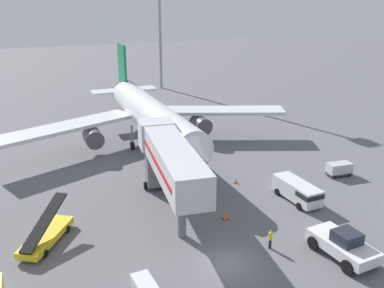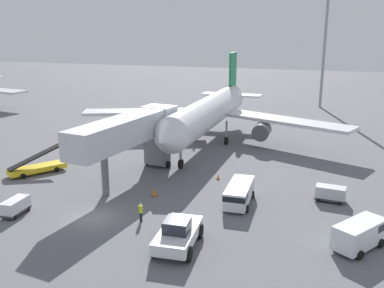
{
  "view_description": "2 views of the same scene",
  "coord_description": "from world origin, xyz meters",
  "px_view_note": "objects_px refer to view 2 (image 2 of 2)",
  "views": [
    {
      "loc": [
        -12.92,
        -24.6,
        19.2
      ],
      "look_at": [
        5.31,
        19.89,
        2.43
      ],
      "focal_mm": 40.54,
      "sensor_mm": 36.0,
      "label": 1
    },
    {
      "loc": [
        18.74,
        -29.08,
        15.49
      ],
      "look_at": [
        2.49,
        18.73,
        2.0
      ],
      "focal_mm": 39.87,
      "sensor_mm": 36.0,
      "label": 2
    }
  ],
  "objects_px": {
    "jet_bridge": "(132,132)",
    "apron_light_mast": "(328,0)",
    "safety_cone_alpha": "(154,192)",
    "safety_cone_bravo": "(218,177)",
    "service_van_mid_left": "(239,193)",
    "baggage_cart_near_left": "(330,193)",
    "belt_loader_truck": "(37,167)",
    "airplane_at_gate": "(210,112)",
    "pushback_tug": "(178,234)",
    "service_van_rear_left": "(361,233)",
    "ground_crew_worker_foreground": "(141,212)",
    "baggage_cart_rear_right": "(15,206)"
  },
  "relations": [
    {
      "from": "safety_cone_alpha",
      "to": "jet_bridge",
      "type": "bearing_deg",
      "value": 137.37
    },
    {
      "from": "service_van_rear_left",
      "to": "service_van_mid_left",
      "type": "xyz_separation_m",
      "value": [
        -10.21,
        5.07,
        -0.08
      ]
    },
    {
      "from": "ground_crew_worker_foreground",
      "to": "baggage_cart_near_left",
      "type": "bearing_deg",
      "value": 32.89
    },
    {
      "from": "airplane_at_gate",
      "to": "ground_crew_worker_foreground",
      "type": "bearing_deg",
      "value": -86.08
    },
    {
      "from": "safety_cone_alpha",
      "to": "safety_cone_bravo",
      "type": "distance_m",
      "value": 8.04
    },
    {
      "from": "belt_loader_truck",
      "to": "service_van_rear_left",
      "type": "bearing_deg",
      "value": -10.91
    },
    {
      "from": "baggage_cart_rear_right",
      "to": "safety_cone_bravo",
      "type": "distance_m",
      "value": 20.27
    },
    {
      "from": "baggage_cart_near_left",
      "to": "safety_cone_alpha",
      "type": "bearing_deg",
      "value": -165.71
    },
    {
      "from": "jet_bridge",
      "to": "safety_cone_alpha",
      "type": "height_order",
      "value": "jet_bridge"
    },
    {
      "from": "airplane_at_gate",
      "to": "pushback_tug",
      "type": "xyz_separation_m",
      "value": [
        6.29,
        -29.33,
        -3.43
      ]
    },
    {
      "from": "safety_cone_alpha",
      "to": "safety_cone_bravo",
      "type": "xyz_separation_m",
      "value": [
        4.53,
        6.65,
        -0.1
      ]
    },
    {
      "from": "jet_bridge",
      "to": "service_van_mid_left",
      "type": "distance_m",
      "value": 13.21
    },
    {
      "from": "belt_loader_truck",
      "to": "safety_cone_alpha",
      "type": "distance_m",
      "value": 15.3
    },
    {
      "from": "jet_bridge",
      "to": "pushback_tug",
      "type": "relative_size",
      "value": 2.89
    },
    {
      "from": "airplane_at_gate",
      "to": "service_van_rear_left",
      "type": "distance_m",
      "value": 31.62
    },
    {
      "from": "airplane_at_gate",
      "to": "safety_cone_alpha",
      "type": "height_order",
      "value": "airplane_at_gate"
    },
    {
      "from": "baggage_cart_near_left",
      "to": "safety_cone_bravo",
      "type": "distance_m",
      "value": 11.85
    },
    {
      "from": "airplane_at_gate",
      "to": "pushback_tug",
      "type": "bearing_deg",
      "value": -77.9
    },
    {
      "from": "ground_crew_worker_foreground",
      "to": "apron_light_mast",
      "type": "xyz_separation_m",
      "value": [
        11.62,
        62.01,
        20.43
      ]
    },
    {
      "from": "airplane_at_gate",
      "to": "belt_loader_truck",
      "type": "xyz_separation_m",
      "value": [
        -14.55,
        -18.62,
        -3.76
      ]
    },
    {
      "from": "ground_crew_worker_foreground",
      "to": "safety_cone_bravo",
      "type": "bearing_deg",
      "value": 74.67
    },
    {
      "from": "service_van_mid_left",
      "to": "ground_crew_worker_foreground",
      "type": "xyz_separation_m",
      "value": [
        -6.96,
        -6.18,
        -0.23
      ]
    },
    {
      "from": "belt_loader_truck",
      "to": "service_van_mid_left",
      "type": "relative_size",
      "value": 1.09
    },
    {
      "from": "jet_bridge",
      "to": "apron_light_mast",
      "type": "relative_size",
      "value": 0.52
    },
    {
      "from": "pushback_tug",
      "to": "safety_cone_bravo",
      "type": "bearing_deg",
      "value": 94.32
    },
    {
      "from": "baggage_cart_rear_right",
      "to": "ground_crew_worker_foreground",
      "type": "relative_size",
      "value": 1.68
    },
    {
      "from": "jet_bridge",
      "to": "ground_crew_worker_foreground",
      "type": "bearing_deg",
      "value": -60.58
    },
    {
      "from": "service_van_rear_left",
      "to": "baggage_cart_rear_right",
      "type": "height_order",
      "value": "service_van_rear_left"
    },
    {
      "from": "jet_bridge",
      "to": "baggage_cart_rear_right",
      "type": "relative_size",
      "value": 5.98
    },
    {
      "from": "belt_loader_truck",
      "to": "apron_light_mast",
      "type": "xyz_separation_m",
      "value": [
        27.96,
        54.44,
        20.54
      ]
    },
    {
      "from": "airplane_at_gate",
      "to": "belt_loader_truck",
      "type": "height_order",
      "value": "airplane_at_gate"
    },
    {
      "from": "jet_bridge",
      "to": "apron_light_mast",
      "type": "xyz_separation_m",
      "value": [
        16.83,
        52.77,
        16.06
      ]
    },
    {
      "from": "baggage_cart_near_left",
      "to": "ground_crew_worker_foreground",
      "type": "xyz_separation_m",
      "value": [
        -14.9,
        -9.63,
        0.05
      ]
    },
    {
      "from": "service_van_rear_left",
      "to": "ground_crew_worker_foreground",
      "type": "bearing_deg",
      "value": -176.3
    },
    {
      "from": "belt_loader_truck",
      "to": "baggage_cart_rear_right",
      "type": "bearing_deg",
      "value": -60.92
    },
    {
      "from": "baggage_cart_rear_right",
      "to": "belt_loader_truck",
      "type": "bearing_deg",
      "value": 119.08
    },
    {
      "from": "safety_cone_alpha",
      "to": "apron_light_mast",
      "type": "xyz_separation_m",
      "value": [
        12.81,
        56.47,
        20.92
      ]
    },
    {
      "from": "jet_bridge",
      "to": "apron_light_mast",
      "type": "distance_m",
      "value": 57.67
    },
    {
      "from": "service_van_mid_left",
      "to": "safety_cone_bravo",
      "type": "xyz_separation_m",
      "value": [
        -3.62,
        6.0,
        -0.81
      ]
    },
    {
      "from": "airplane_at_gate",
      "to": "ground_crew_worker_foreground",
      "type": "relative_size",
      "value": 23.98
    },
    {
      "from": "service_van_mid_left",
      "to": "safety_cone_bravo",
      "type": "height_order",
      "value": "service_van_mid_left"
    },
    {
      "from": "apron_light_mast",
      "to": "safety_cone_bravo",
      "type": "bearing_deg",
      "value": -99.43
    },
    {
      "from": "belt_loader_truck",
      "to": "baggage_cart_rear_right",
      "type": "distance_m",
      "value": 11.23
    },
    {
      "from": "baggage_cart_near_left",
      "to": "baggage_cart_rear_right",
      "type": "bearing_deg",
      "value": -155.28
    },
    {
      "from": "service_van_rear_left",
      "to": "apron_light_mast",
      "type": "height_order",
      "value": "apron_light_mast"
    },
    {
      "from": "airplane_at_gate",
      "to": "baggage_cart_near_left",
      "type": "height_order",
      "value": "airplane_at_gate"
    },
    {
      "from": "apron_light_mast",
      "to": "safety_cone_alpha",
      "type": "bearing_deg",
      "value": -102.78
    },
    {
      "from": "pushback_tug",
      "to": "belt_loader_truck",
      "type": "bearing_deg",
      "value": 152.79
    },
    {
      "from": "belt_loader_truck",
      "to": "safety_cone_bravo",
      "type": "distance_m",
      "value": 20.22
    },
    {
      "from": "ground_crew_worker_foreground",
      "to": "safety_cone_bravo",
      "type": "relative_size",
      "value": 2.88
    }
  ]
}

